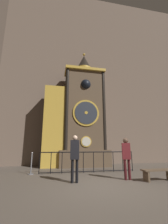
{
  "coord_description": "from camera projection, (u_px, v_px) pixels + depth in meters",
  "views": [
    {
      "loc": [
        -1.76,
        -5.33,
        1.36
      ],
      "look_at": [
        0.37,
        5.33,
        3.85
      ],
      "focal_mm": 24.0,
      "sensor_mm": 36.0,
      "label": 1
    }
  ],
  "objects": [
    {
      "name": "visitor_bench",
      "position": [
        158.0,
        173.0,
        6.06
      ],
      "size": [
        1.35,
        0.4,
        0.44
      ],
      "color": "brown",
      "rests_on": "ground_plane"
    },
    {
      "name": "railing_fence",
      "position": [
        88.0,
        161.0,
        8.03
      ],
      "size": [
        5.11,
        0.05,
        1.07
      ],
      "color": "black",
      "rests_on": "ground_plane"
    },
    {
      "name": "ground_plane",
      "position": [
        104.0,
        187.0,
        5.13
      ],
      "size": [
        28.0,
        28.0,
        0.0
      ],
      "primitive_type": "plane",
      "color": "brown"
    },
    {
      "name": "stanchion_post",
      "position": [
        31.0,
        167.0,
        7.47
      ],
      "size": [
        0.28,
        0.28,
        1.07
      ],
      "color": "gray",
      "rests_on": "ground_plane"
    },
    {
      "name": "visitor_far",
      "position": [
        126.0,
        154.0,
        6.4
      ],
      "size": [
        0.39,
        0.32,
        1.71
      ],
      "rotation": [
        0.0,
        0.0,
        -0.34
      ],
      "color": "#461518",
      "rests_on": "ground_plane"
    },
    {
      "name": "cathedral_back_wall",
      "position": [
        76.0,
        70.0,
        13.14
      ],
      "size": [
        24.0,
        0.32,
        15.81
      ],
      "color": "#7A6656",
      "rests_on": "ground_plane"
    },
    {
      "name": "clock_tower",
      "position": [
        78.0,
        116.0,
        10.97
      ],
      "size": [
        4.62,
        1.81,
        8.77
      ],
      "color": "brown",
      "rests_on": "ground_plane"
    },
    {
      "name": "visitor_near",
      "position": [
        75.0,
        154.0,
        5.9
      ],
      "size": [
        0.38,
        0.29,
        1.79
      ],
      "rotation": [
        0.0,
        0.0,
        -0.22
      ],
      "color": "black",
      "rests_on": "ground_plane"
    }
  ]
}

